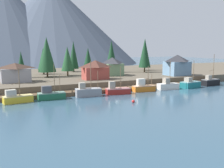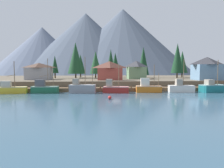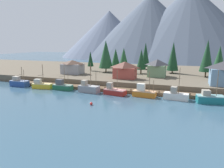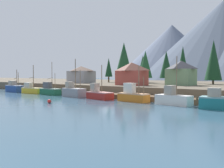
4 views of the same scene
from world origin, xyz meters
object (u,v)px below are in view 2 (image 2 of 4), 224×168
at_px(conifer_near_left, 111,62).
at_px(fishing_boat_white, 181,88).
at_px(fishing_boat_teal, 213,88).
at_px(conifer_mid_left, 115,63).
at_px(fishing_boat_orange, 148,88).
at_px(conifer_near_right, 96,62).
at_px(fishing_boat_green, 44,88).
at_px(fishing_boat_yellow, 12,89).
at_px(fishing_boat_grey, 82,88).
at_px(conifer_far_right, 143,61).
at_px(conifer_centre, 81,64).
at_px(house_green, 136,70).
at_px(conifer_back_right, 182,62).
at_px(conifer_far_left, 55,64).
at_px(channel_buoy, 110,98).
at_px(conifer_mid_right, 76,58).
at_px(house_grey, 39,71).
at_px(fishing_boat_red, 115,89).
at_px(conifer_back_left, 177,58).
at_px(house_red, 110,70).
at_px(house_blue, 207,68).

bearing_deg(conifer_near_left, fishing_boat_white, -68.98).
bearing_deg(fishing_boat_teal, conifer_mid_left, 120.59).
height_order(fishing_boat_orange, conifer_near_right, conifer_near_right).
bearing_deg(fishing_boat_green, fishing_boat_yellow, -175.25).
height_order(fishing_boat_yellow, fishing_boat_grey, fishing_boat_grey).
bearing_deg(conifer_far_right, conifer_near_left, 145.17).
bearing_deg(conifer_centre, fishing_boat_grey, -84.92).
bearing_deg(house_green, conifer_near_right, 157.13).
bearing_deg(fishing_boat_green, conifer_back_right, 37.06).
bearing_deg(fishing_boat_grey, conifer_far_left, 120.53).
height_order(conifer_back_right, channel_buoy, conifer_back_right).
bearing_deg(conifer_mid_right, fishing_boat_green, -101.27).
height_order(conifer_mid_left, conifer_far_left, conifer_mid_left).
distance_m(fishing_boat_white, house_grey, 43.71).
height_order(fishing_boat_red, conifer_back_left, conifer_back_left).
distance_m(house_green, conifer_centre, 25.48).
bearing_deg(conifer_near_right, house_red, -72.38).
bearing_deg(conifer_far_left, conifer_back_left, -2.08).
bearing_deg(channel_buoy, fishing_boat_yellow, 153.05).
distance_m(fishing_boat_green, conifer_far_left, 28.18).
xyz_separation_m(fishing_boat_orange, conifer_mid_right, (-20.72, 25.59, 8.72)).
distance_m(fishing_boat_red, conifer_near_left, 41.18).
xyz_separation_m(fishing_boat_white, conifer_mid_left, (-14.57, 26.37, 6.96)).
bearing_deg(fishing_boat_yellow, conifer_near_left, 48.47).
bearing_deg(house_blue, fishing_boat_green, -166.97).
bearing_deg(conifer_mid_left, conifer_centre, 145.49).
xyz_separation_m(fishing_boat_yellow, conifer_mid_right, (12.67, 25.74, 8.82)).
bearing_deg(house_grey, conifer_far_left, 73.93).
bearing_deg(house_red, conifer_mid_left, 77.92).
bearing_deg(house_blue, conifer_near_right, 155.40).
bearing_deg(fishing_boat_yellow, fishing_boat_teal, -8.71).
bearing_deg(conifer_back_left, conifer_far_left, 177.92).
height_order(fishing_boat_grey, conifer_near_left, conifer_near_left).
bearing_deg(conifer_far_left, fishing_boat_yellow, -99.95).
xyz_separation_m(house_grey, conifer_back_right, (54.04, 16.32, 3.63)).
xyz_separation_m(fishing_boat_teal, conifer_far_right, (-10.92, 31.89, 8.07)).
bearing_deg(fishing_boat_yellow, house_red, 19.85).
bearing_deg(house_green, house_red, -140.69).
height_order(fishing_boat_orange, house_red, house_red).
distance_m(fishing_boat_grey, conifer_back_right, 52.03).
bearing_deg(conifer_centre, conifer_far_left, -136.74).
height_order(fishing_boat_orange, conifer_mid_right, conifer_mid_right).
relative_size(fishing_boat_orange, channel_buoy, 10.00).
xyz_separation_m(fishing_boat_green, conifer_centre, (6.02, 35.53, 6.82)).
bearing_deg(house_blue, conifer_mid_left, 150.75).
distance_m(fishing_boat_grey, fishing_boat_orange, 16.58).
relative_size(fishing_boat_grey, conifer_far_right, 0.72).
xyz_separation_m(house_blue, conifer_near_right, (-34.61, 15.84, 2.22)).
height_order(house_blue, conifer_back_left, conifer_back_left).
height_order(conifer_near_left, conifer_far_left, conifer_near_left).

